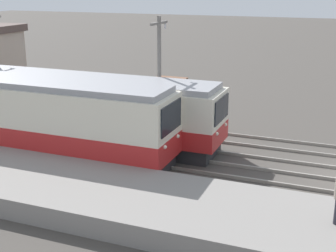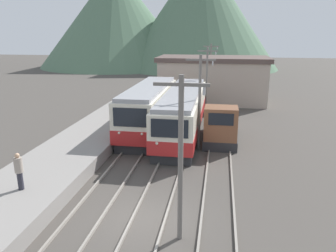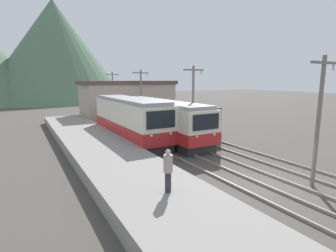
{
  "view_description": "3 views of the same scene",
  "coord_description": "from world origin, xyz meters",
  "px_view_note": "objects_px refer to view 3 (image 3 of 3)",
  "views": [
    {
      "loc": [
        -20.3,
        0.37,
        8.11
      ],
      "look_at": [
        0.08,
        8.44,
        1.39
      ],
      "focal_mm": 50.0,
      "sensor_mm": 36.0,
      "label": 1
    },
    {
      "loc": [
        3.03,
        -12.5,
        7.95
      ],
      "look_at": [
        -0.36,
        8.76,
        1.77
      ],
      "focal_mm": 35.0,
      "sensor_mm": 36.0,
      "label": 2
    },
    {
      "loc": [
        -11.06,
        -8.59,
        5.39
      ],
      "look_at": [
        -1.22,
        8.68,
        1.87
      ],
      "focal_mm": 28.0,
      "sensor_mm": 36.0,
      "label": 3
    }
  ],
  "objects_px": {
    "commuter_train_center": "(159,120)",
    "catenary_mast_near": "(319,117)",
    "commuter_train_left": "(130,121)",
    "catenary_mast_mid": "(193,101)",
    "catenary_mast_far": "(141,95)",
    "shunting_locomotive": "(195,125)",
    "catenary_mast_distant": "(113,92)",
    "person_on_platform": "(168,169)"
  },
  "relations": [
    {
      "from": "catenary_mast_distant",
      "to": "catenary_mast_mid",
      "type": "bearing_deg",
      "value": -90.0
    },
    {
      "from": "commuter_train_left",
      "to": "catenary_mast_far",
      "type": "distance_m",
      "value": 8.61
    },
    {
      "from": "catenary_mast_far",
      "to": "catenary_mast_mid",
      "type": "bearing_deg",
      "value": -90.0
    },
    {
      "from": "commuter_train_center",
      "to": "catenary_mast_near",
      "type": "distance_m",
      "value": 14.35
    },
    {
      "from": "catenary_mast_near",
      "to": "catenary_mast_far",
      "type": "height_order",
      "value": "same"
    },
    {
      "from": "commuter_train_left",
      "to": "person_on_platform",
      "type": "relative_size",
      "value": 6.53
    },
    {
      "from": "shunting_locomotive",
      "to": "catenary_mast_far",
      "type": "relative_size",
      "value": 0.86
    },
    {
      "from": "catenary_mast_far",
      "to": "person_on_platform",
      "type": "height_order",
      "value": "catenary_mast_far"
    },
    {
      "from": "commuter_train_left",
      "to": "person_on_platform",
      "type": "distance_m",
      "value": 13.27
    },
    {
      "from": "commuter_train_center",
      "to": "catenary_mast_distant",
      "type": "height_order",
      "value": "catenary_mast_distant"
    },
    {
      "from": "commuter_train_left",
      "to": "catenary_mast_mid",
      "type": "height_order",
      "value": "catenary_mast_mid"
    },
    {
      "from": "commuter_train_center",
      "to": "catenary_mast_far",
      "type": "bearing_deg",
      "value": 78.42
    },
    {
      "from": "commuter_train_center",
      "to": "catenary_mast_far",
      "type": "relative_size",
      "value": 2.2
    },
    {
      "from": "catenary_mast_far",
      "to": "person_on_platform",
      "type": "bearing_deg",
      "value": -111.08
    },
    {
      "from": "commuter_train_left",
      "to": "commuter_train_center",
      "type": "relative_size",
      "value": 0.82
    },
    {
      "from": "commuter_train_center",
      "to": "catenary_mast_mid",
      "type": "xyz_separation_m",
      "value": [
        1.51,
        -3.39,
        1.95
      ]
    },
    {
      "from": "commuter_train_center",
      "to": "catenary_mast_far",
      "type": "distance_m",
      "value": 7.76
    },
    {
      "from": "catenary_mast_near",
      "to": "person_on_platform",
      "type": "height_order",
      "value": "catenary_mast_near"
    },
    {
      "from": "commuter_train_left",
      "to": "catenary_mast_near",
      "type": "xyz_separation_m",
      "value": [
        4.31,
        -14.27,
        1.83
      ]
    },
    {
      "from": "shunting_locomotive",
      "to": "catenary_mast_mid",
      "type": "bearing_deg",
      "value": -129.6
    },
    {
      "from": "shunting_locomotive",
      "to": "catenary_mast_distant",
      "type": "bearing_deg",
      "value": 94.33
    },
    {
      "from": "commuter_train_center",
      "to": "catenary_mast_distant",
      "type": "distance_m",
      "value": 18.28
    },
    {
      "from": "commuter_train_left",
      "to": "person_on_platform",
      "type": "xyz_separation_m",
      "value": [
        -3.42,
        -12.82,
        0.05
      ]
    },
    {
      "from": "commuter_train_left",
      "to": "catenary_mast_far",
      "type": "relative_size",
      "value": 1.81
    },
    {
      "from": "commuter_train_left",
      "to": "catenary_mast_mid",
      "type": "bearing_deg",
      "value": -39.29
    },
    {
      "from": "catenary_mast_distant",
      "to": "person_on_platform",
      "type": "relative_size",
      "value": 3.61
    },
    {
      "from": "catenary_mast_near",
      "to": "catenary_mast_mid",
      "type": "distance_m",
      "value": 10.75
    },
    {
      "from": "catenary_mast_far",
      "to": "catenary_mast_distant",
      "type": "xyz_separation_m",
      "value": [
        0.0,
        10.75,
        0.0
      ]
    },
    {
      "from": "shunting_locomotive",
      "to": "catenary_mast_mid",
      "type": "xyz_separation_m",
      "value": [
        -1.49,
        -1.8,
        2.38
      ]
    },
    {
      "from": "commuter_train_left",
      "to": "catenary_mast_far",
      "type": "xyz_separation_m",
      "value": [
        4.31,
        7.22,
        1.83
      ]
    },
    {
      "from": "catenary_mast_near",
      "to": "catenary_mast_mid",
      "type": "bearing_deg",
      "value": 90.0
    },
    {
      "from": "commuter_train_center",
      "to": "catenary_mast_distant",
      "type": "xyz_separation_m",
      "value": [
        1.51,
        18.11,
        1.95
      ]
    },
    {
      "from": "commuter_train_center",
      "to": "shunting_locomotive",
      "type": "height_order",
      "value": "commuter_train_center"
    },
    {
      "from": "shunting_locomotive",
      "to": "catenary_mast_near",
      "type": "distance_m",
      "value": 12.86
    },
    {
      "from": "shunting_locomotive",
      "to": "catenary_mast_distant",
      "type": "height_order",
      "value": "catenary_mast_distant"
    },
    {
      "from": "shunting_locomotive",
      "to": "catenary_mast_near",
      "type": "xyz_separation_m",
      "value": [
        -1.49,
        -12.55,
        2.38
      ]
    },
    {
      "from": "catenary_mast_distant",
      "to": "person_on_platform",
      "type": "bearing_deg",
      "value": -104.09
    },
    {
      "from": "commuter_train_center",
      "to": "person_on_platform",
      "type": "height_order",
      "value": "commuter_train_center"
    },
    {
      "from": "commuter_train_center",
      "to": "catenary_mast_distant",
      "type": "bearing_deg",
      "value": 85.24
    },
    {
      "from": "shunting_locomotive",
      "to": "catenary_mast_distant",
      "type": "relative_size",
      "value": 0.86
    },
    {
      "from": "catenary_mast_far",
      "to": "catenary_mast_distant",
      "type": "relative_size",
      "value": 1.0
    },
    {
      "from": "catenary_mast_far",
      "to": "commuter_train_left",
      "type": "bearing_deg",
      "value": -120.81
    }
  ]
}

